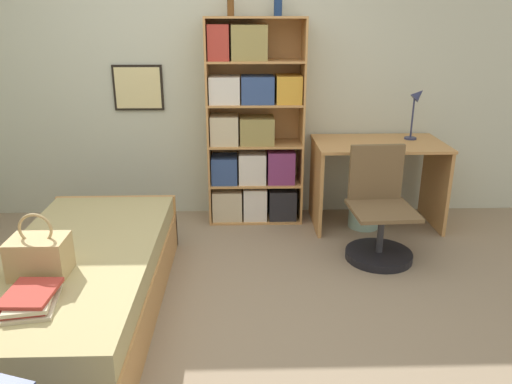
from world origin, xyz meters
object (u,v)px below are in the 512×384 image
at_px(bottle_brown, 278,4).
at_px(desk_lamp, 417,104).
at_px(bed, 82,282).
at_px(waste_bin, 364,215).
at_px(book_stack_on_bed, 29,299).
at_px(desk, 377,169).
at_px(desk_chair, 379,225).
at_px(handbag, 40,255).
at_px(bottle_green, 231,4).
at_px(bookcase, 251,133).

relative_size(bottle_brown, desk_lamp, 0.54).
bearing_deg(bed, waste_bin, 31.96).
relative_size(book_stack_on_bed, desk, 0.33).
distance_m(bottle_brown, desk_chair, 2.00).
bearing_deg(desk_lamp, desk_chair, -121.44).
height_order(handbag, bottle_green, bottle_green).
relative_size(bookcase, desk, 1.62).
xyz_separation_m(handbag, book_stack_on_bed, (0.06, -0.32, -0.08)).
distance_m(handbag, waste_bin, 2.80).
relative_size(bottle_brown, desk, 0.23).
bearing_deg(desk, bed, -147.99).
distance_m(bed, desk, 2.65).
height_order(handbag, book_stack_on_bed, handbag).
distance_m(bookcase, desk, 1.17).
relative_size(handbag, bottle_green, 1.50).
xyz_separation_m(bottle_brown, waste_bin, (0.79, -0.27, -1.80)).
bearing_deg(waste_bin, desk_chair, -92.93).
relative_size(book_stack_on_bed, desk_lamp, 0.80).
distance_m(bed, desk_lamp, 3.10).
distance_m(book_stack_on_bed, desk_lamp, 3.42).
height_order(bookcase, waste_bin, bookcase).
xyz_separation_m(bottle_green, desk_lamp, (1.62, -0.10, -0.82)).
xyz_separation_m(bottle_brown, desk_chair, (0.76, -0.85, -1.65)).
bearing_deg(bookcase, bottle_brown, 12.12).
distance_m(bottle_brown, desk_lamp, 1.48).
distance_m(bookcase, bottle_green, 1.10).
bearing_deg(desk_lamp, bottle_green, 176.41).
xyz_separation_m(book_stack_on_bed, bottle_brown, (1.39, 2.21, 1.44)).
distance_m(book_stack_on_bed, bottle_green, 2.82).
xyz_separation_m(handbag, bottle_green, (1.05, 1.90, 1.35)).
relative_size(book_stack_on_bed, bottle_brown, 1.48).
distance_m(bottle_green, bottle_brown, 0.40).
height_order(bottle_brown, waste_bin, bottle_brown).
height_order(bookcase, desk, bookcase).
bearing_deg(bottle_green, desk_chair, -36.64).
bearing_deg(waste_bin, bottle_brown, 161.05).
xyz_separation_m(bookcase, desk_lamp, (1.45, -0.05, 0.26)).
distance_m(desk_lamp, desk_chair, 1.21).
xyz_separation_m(bed, desk_chair, (2.10, 0.74, 0.05)).
distance_m(bottle_brown, waste_bin, 1.98).
bearing_deg(waste_bin, bookcase, 167.67).
relative_size(desk, desk_lamp, 2.41).
bearing_deg(desk, waste_bin, -147.12).
xyz_separation_m(bottle_green, bottle_brown, (0.40, -0.00, 0.00)).
xyz_separation_m(book_stack_on_bed, desk_lamp, (2.61, 2.12, 0.62)).
bearing_deg(desk, desk_lamp, 18.01).
bearing_deg(desk_lamp, bed, -149.61).
bearing_deg(handbag, desk_lamp, 33.91).
height_order(handbag, desk_chair, desk_chair).
xyz_separation_m(handbag, desk, (2.34, 1.69, -0.03)).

